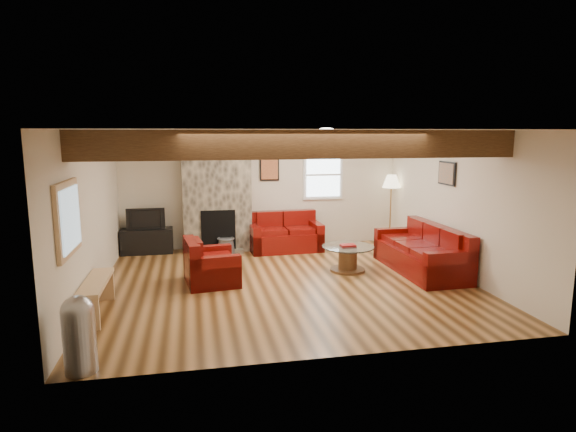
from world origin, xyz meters
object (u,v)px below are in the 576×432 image
Objects in this scene: loveseat at (285,232)px; coffee_table at (348,258)px; armchair_red at (211,261)px; floor_lamp at (391,185)px; tv_cabinet at (147,241)px; sofa_three at (421,249)px; television at (146,218)px.

loveseat is 1.60× the size of coffee_table.
floor_lamp is at bearing -69.78° from armchair_red.
floor_lamp is (5.25, -0.21, 1.07)m from tv_cabinet.
coffee_table is 0.91× the size of tv_cabinet.
coffee_table is at bearing -103.59° from sofa_three.
tv_cabinet is at bearing 150.66° from coffee_table.
tv_cabinet is 1.35× the size of television.
sofa_three is at bearing -98.56° from floor_lamp.
coffee_table is 0.60× the size of floor_lamp.
sofa_three is 3.71m from armchair_red.
armchair_red is (-3.71, 0.03, -0.04)m from sofa_three.
loveseat is 2.88m from television.
armchair_red is (-1.62, -2.00, -0.02)m from loveseat.
floor_lamp is at bearing -2.25° from tv_cabinet.
television is (-3.66, 2.06, 0.51)m from coffee_table.
floor_lamp reaches higher than sofa_three.
floor_lamp is at bearing 170.14° from sofa_three.
sofa_three is at bearing -46.45° from loveseat.
sofa_three reaches higher than armchair_red.
sofa_three reaches higher than coffee_table.
armchair_red is at bearing -91.80° from sofa_three.
loveseat is 0.97× the size of floor_lamp.
sofa_three is 2.29× the size of coffee_table.
sofa_three is 2.31× the size of armchair_red.
floor_lamp reaches higher than television.
television is (-4.93, 2.33, 0.32)m from sofa_three.
sofa_three is 1.31m from coffee_table.
loveseat is at bearing -46.33° from armchair_red.
sofa_three is at bearing -25.32° from tv_cabinet.
tv_cabinet is at bearing 177.75° from floor_lamp.
loveseat is 1.45× the size of tv_cabinet.
television reaches higher than tv_cabinet.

